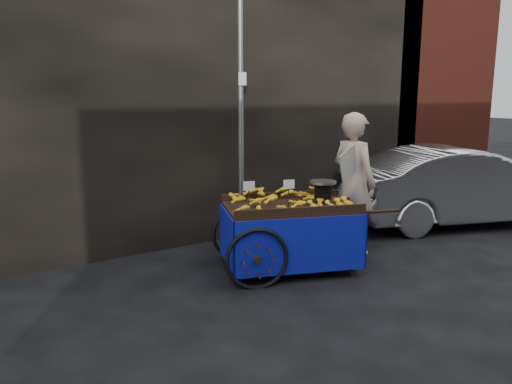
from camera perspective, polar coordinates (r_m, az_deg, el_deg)
ground at (r=6.36m, az=2.28°, el=-9.05°), size 80.00×80.00×0.00m
building_wall at (r=8.39m, az=-6.04°, el=13.20°), size 13.50×2.00×5.00m
street_pole at (r=7.21m, az=-1.76°, el=9.67°), size 0.12×0.10×4.00m
banana_cart at (r=6.23m, az=3.44°, el=-2.37°), size 2.41×1.69×1.20m
vendor at (r=7.06m, az=11.09°, el=1.03°), size 0.77×0.74×1.95m
plastic_bag at (r=6.83m, az=9.40°, el=-6.52°), size 0.31×0.24×0.27m
parked_car at (r=9.15m, az=22.36°, el=0.66°), size 4.23×2.69×1.32m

